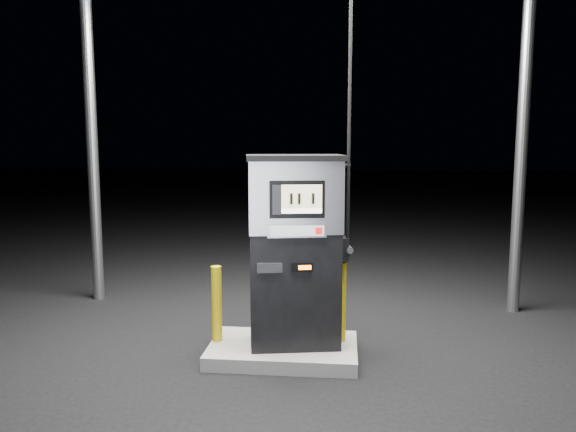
# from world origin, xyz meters

# --- Properties ---
(ground) EXTENTS (80.00, 80.00, 0.00)m
(ground) POSITION_xyz_m (0.00, 0.00, 0.00)
(ground) COLOR black
(ground) RESTS_ON ground
(pump_island) EXTENTS (1.60, 1.00, 0.15)m
(pump_island) POSITION_xyz_m (0.00, 0.00, 0.07)
(pump_island) COLOR slate
(pump_island) RESTS_ON ground
(fuel_dispenser) EXTENTS (1.18, 0.78, 4.26)m
(fuel_dispenser) POSITION_xyz_m (0.12, 0.01, 1.20)
(fuel_dispenser) COLOR black
(fuel_dispenser) RESTS_ON pump_island
(bollard_left) EXTENTS (0.12, 0.12, 0.84)m
(bollard_left) POSITION_xyz_m (-0.74, 0.03, 0.57)
(bollard_left) COLOR gold
(bollard_left) RESTS_ON pump_island
(bollard_right) EXTENTS (0.15, 0.15, 0.89)m
(bollard_right) POSITION_xyz_m (0.62, 0.18, 0.59)
(bollard_right) COLOR gold
(bollard_right) RESTS_ON pump_island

